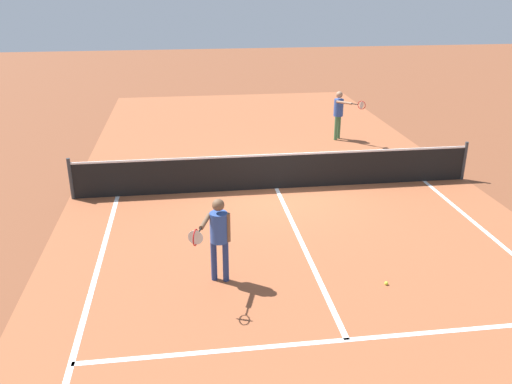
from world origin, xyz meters
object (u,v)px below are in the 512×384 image
object	(u,v)px
net	(277,171)
tennis_ball_mid_court	(386,283)
player_far	(339,110)
player_near	(218,232)

from	to	relation	value
net	tennis_ball_mid_court	xyz separation A→B (m)	(1.17, -4.96, -0.46)
net	player_far	bearing A→B (deg)	56.05
player_far	tennis_ball_mid_court	world-z (taller)	player_far
player_near	player_far	world-z (taller)	player_far
player_far	tennis_ball_mid_court	size ratio (longest dim) A/B	25.07
player_far	player_near	bearing A→B (deg)	-118.40
net	player_far	xyz separation A→B (m)	(2.88, 4.27, 0.54)
player_near	tennis_ball_mid_court	size ratio (longest dim) A/B	24.51
player_near	tennis_ball_mid_court	bearing A→B (deg)	-10.47
tennis_ball_mid_court	net	bearing A→B (deg)	103.25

